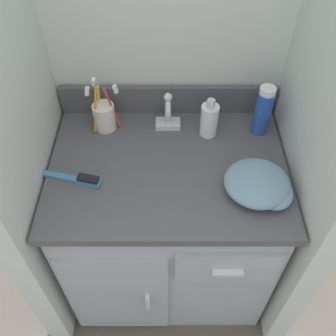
{
  "coord_description": "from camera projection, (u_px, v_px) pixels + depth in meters",
  "views": [
    {
      "loc": [
        0.0,
        -0.83,
        1.67
      ],
      "look_at": [
        0.0,
        -0.03,
        0.76
      ],
      "focal_mm": 40.0,
      "sensor_mm": 36.0,
      "label": 1
    }
  ],
  "objects": [
    {
      "name": "shaving_cream_can",
      "position": [
        263.0,
        111.0,
        1.29
      ],
      "size": [
        0.06,
        0.06,
        0.19
      ],
      "color": "#234CB2",
      "rests_on": "vanity"
    },
    {
      "name": "backsplash",
      "position": [
        168.0,
        100.0,
        1.39
      ],
      "size": [
        0.8,
        0.02,
        0.11
      ],
      "color": "#4C4C51",
      "rests_on": "vanity"
    },
    {
      "name": "sink_faucet",
      "position": [
        168.0,
        116.0,
        1.34
      ],
      "size": [
        0.09,
        0.09,
        0.14
      ],
      "color": "silver",
      "rests_on": "vanity"
    },
    {
      "name": "wall_back",
      "position": [
        168.0,
        14.0,
        1.2
      ],
      "size": [
        0.98,
        0.08,
        2.2
      ],
      "primitive_type": "cube",
      "color": "silver",
      "rests_on": "ground_plane"
    },
    {
      "name": "toothbrush_cup",
      "position": [
        104.0,
        115.0,
        1.33
      ],
      "size": [
        0.11,
        0.08,
        0.2
      ],
      "color": "silver",
      "rests_on": "vanity"
    },
    {
      "name": "ground_plane",
      "position": [
        168.0,
        268.0,
        1.81
      ],
      "size": [
        6.0,
        6.0,
        0.0
      ],
      "primitive_type": "plane",
      "color": "#4C4742"
    },
    {
      "name": "soap_dispenser",
      "position": [
        209.0,
        120.0,
        1.3
      ],
      "size": [
        0.06,
        0.07,
        0.15
      ],
      "color": "white",
      "rests_on": "vanity"
    },
    {
      "name": "hairbrush",
      "position": [
        80.0,
        179.0,
        1.2
      ],
      "size": [
        0.2,
        0.07,
        0.03
      ],
      "rotation": [
        0.0,
        0.0,
        -0.24
      ],
      "color": "teal",
      "rests_on": "vanity"
    },
    {
      "name": "hand_towel",
      "position": [
        260.0,
        185.0,
        1.15
      ],
      "size": [
        0.21,
        0.2,
        0.07
      ],
      "color": "#6B8EA8",
      "rests_on": "vanity"
    },
    {
      "name": "vanity",
      "position": [
        168.0,
        224.0,
        1.51
      ],
      "size": [
        0.8,
        0.59,
        0.74
      ],
      "color": "#9EA8B2",
      "rests_on": "ground_plane"
    }
  ]
}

